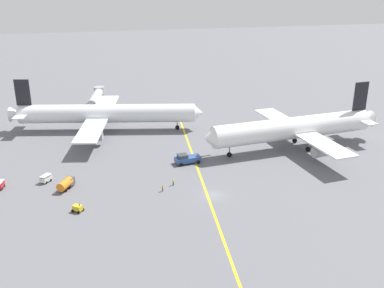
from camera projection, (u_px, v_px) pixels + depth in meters
ground_plane at (213, 195)px, 97.63m from camera, size 600.00×600.00×0.00m
taxiway_stripe at (200, 176)px, 106.66m from camera, size 11.48×119.54×0.01m
airliner_at_gate_left at (106, 114)px, 136.18m from camera, size 58.20×47.08×15.99m
airliner_being_pushed at (294, 128)px, 121.69m from camera, size 51.85×42.16×17.00m
pushback_tug at (187, 159)px, 113.69m from camera, size 9.77×3.87×2.90m
gse_gpu_cart_small at (77, 208)px, 90.75m from camera, size 2.64×2.54×1.90m
gse_baggage_cart_near_cluster at (0, 185)px, 100.45m from camera, size 2.01×2.95×1.71m
gse_fuel_bowser_stubby at (66, 183)px, 100.14m from camera, size 4.00×5.20×2.40m
gse_baggage_cart_trailing at (46, 179)px, 103.53m from camera, size 2.91×3.12×1.71m
ground_crew_ramp_agent_by_cones at (173, 182)px, 102.00m from camera, size 0.36×0.36×1.67m
ground_crew_wing_walker_right at (163, 188)px, 99.19m from camera, size 0.36×0.36×1.58m
jet_bridge at (97, 96)px, 159.00m from camera, size 6.59×19.85×6.00m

